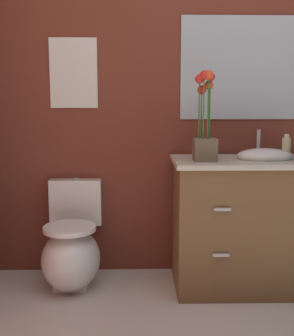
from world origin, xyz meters
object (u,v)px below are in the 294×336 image
flower_vase (205,130)px  soap_bottle (286,147)px  vanity_cabinet (244,222)px  wall_poster (74,73)px  toilet (72,250)px  wall_mirror (239,68)px

flower_vase → soap_bottle: (0.57, 0.16, -0.12)m
vanity_cabinet → wall_poster: size_ratio=2.19×
toilet → flower_vase: flower_vase is taller
toilet → wall_mirror: size_ratio=0.86×
wall_poster → wall_mirror: (1.13, 0.00, 0.04)m
flower_vase → soap_bottle: 0.60m
flower_vase → wall_mirror: 0.62m
vanity_cabinet → flower_vase: (-0.29, -0.08, 0.61)m
wall_poster → wall_mirror: wall_mirror is taller
soap_bottle → flower_vase: bearing=-164.0°
flower_vase → toilet: bearing=173.1°
flower_vase → vanity_cabinet: bearing=15.2°
wall_poster → wall_mirror: bearing=0.0°
vanity_cabinet → flower_vase: 0.68m
vanity_cabinet → soap_bottle: size_ratio=6.73×
vanity_cabinet → wall_mirror: wall_mirror is taller
flower_vase → wall_mirror: size_ratio=0.69×
toilet → vanity_cabinet: size_ratio=0.67×
soap_bottle → toilet: bearing=-177.6°
flower_vase → wall_mirror: (0.28, 0.37, 0.40)m
wall_mirror → vanity_cabinet: bearing=-89.5°
vanity_cabinet → soap_bottle: vanity_cabinet is taller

